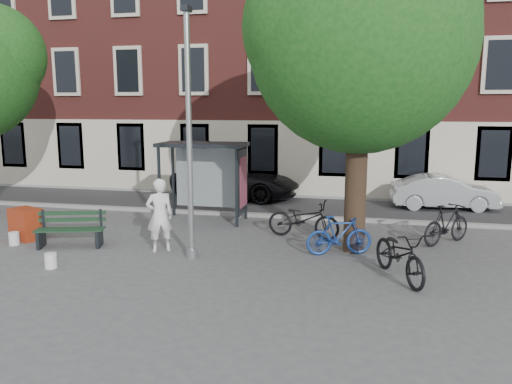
{
  "coord_description": "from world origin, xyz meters",
  "views": [
    {
      "loc": [
        4.22,
        -11.57,
        3.82
      ],
      "look_at": [
        1.22,
        2.03,
        1.4
      ],
      "focal_mm": 35.0,
      "sensor_mm": 36.0,
      "label": 1
    }
  ],
  "objects_px": {
    "car_silver": "(444,192)",
    "bench": "(71,231)",
    "lamppost": "(189,148)",
    "bike_d": "(447,224)",
    "bike_a": "(303,219)",
    "bike_b": "(339,235)",
    "red_stand": "(26,224)",
    "painter": "(160,215)",
    "bike_c": "(400,254)",
    "car_dark": "(236,180)",
    "notice_sign": "(352,207)",
    "bus_shelter": "(215,164)"
  },
  "relations": [
    {
      "from": "lamppost",
      "to": "bike_d",
      "type": "distance_m",
      "value": 7.4
    },
    {
      "from": "bike_b",
      "to": "car_dark",
      "type": "relative_size",
      "value": 0.33
    },
    {
      "from": "bus_shelter",
      "to": "notice_sign",
      "type": "distance_m",
      "value": 5.25
    },
    {
      "from": "bike_b",
      "to": "red_stand",
      "type": "distance_m",
      "value": 8.92
    },
    {
      "from": "bike_a",
      "to": "bike_b",
      "type": "height_order",
      "value": "bike_a"
    },
    {
      "from": "bus_shelter",
      "to": "bike_c",
      "type": "distance_m",
      "value": 7.41
    },
    {
      "from": "car_dark",
      "to": "car_silver",
      "type": "xyz_separation_m",
      "value": [
        8.17,
        -0.54,
        -0.11
      ]
    },
    {
      "from": "bench",
      "to": "bike_d",
      "type": "relative_size",
      "value": 1.01
    },
    {
      "from": "painter",
      "to": "bike_c",
      "type": "xyz_separation_m",
      "value": [
        6.05,
        -0.88,
        -0.4
      ]
    },
    {
      "from": "bike_c",
      "to": "car_dark",
      "type": "xyz_separation_m",
      "value": [
        -6.09,
        8.9,
        0.16
      ]
    },
    {
      "from": "lamppost",
      "to": "bike_b",
      "type": "relative_size",
      "value": 3.53
    },
    {
      "from": "car_dark",
      "to": "bike_d",
      "type": "bearing_deg",
      "value": -119.16
    },
    {
      "from": "bike_d",
      "to": "bike_b",
      "type": "bearing_deg",
      "value": 75.37
    },
    {
      "from": "bike_c",
      "to": "notice_sign",
      "type": "height_order",
      "value": "notice_sign"
    },
    {
      "from": "bike_b",
      "to": "red_stand",
      "type": "bearing_deg",
      "value": 73.21
    },
    {
      "from": "bike_a",
      "to": "car_dark",
      "type": "height_order",
      "value": "car_dark"
    },
    {
      "from": "bike_a",
      "to": "bike_b",
      "type": "distance_m",
      "value": 1.83
    },
    {
      "from": "car_dark",
      "to": "red_stand",
      "type": "relative_size",
      "value": 5.9
    },
    {
      "from": "bike_d",
      "to": "car_dark",
      "type": "bearing_deg",
      "value": 8.14
    },
    {
      "from": "red_stand",
      "to": "notice_sign",
      "type": "xyz_separation_m",
      "value": [
        9.2,
        0.86,
        0.73
      ]
    },
    {
      "from": "bike_a",
      "to": "car_silver",
      "type": "xyz_separation_m",
      "value": [
        4.6,
        5.32,
        0.07
      ]
    },
    {
      "from": "bike_a",
      "to": "bike_b",
      "type": "relative_size",
      "value": 1.24
    },
    {
      "from": "lamppost",
      "to": "car_dark",
      "type": "distance_m",
      "value": 8.71
    },
    {
      "from": "red_stand",
      "to": "lamppost",
      "type": "bearing_deg",
      "value": -7.44
    },
    {
      "from": "bike_a",
      "to": "notice_sign",
      "type": "bearing_deg",
      "value": -114.1
    },
    {
      "from": "painter",
      "to": "bike_a",
      "type": "relative_size",
      "value": 0.91
    },
    {
      "from": "bike_d",
      "to": "notice_sign",
      "type": "relative_size",
      "value": 1.12
    },
    {
      "from": "car_silver",
      "to": "notice_sign",
      "type": "bearing_deg",
      "value": 148.44
    },
    {
      "from": "bike_c",
      "to": "painter",
      "type": "bearing_deg",
      "value": 147.75
    },
    {
      "from": "car_silver",
      "to": "bench",
      "type": "bearing_deg",
      "value": 120.64
    },
    {
      "from": "bench",
      "to": "red_stand",
      "type": "bearing_deg",
      "value": 149.79
    },
    {
      "from": "car_silver",
      "to": "red_stand",
      "type": "xyz_separation_m",
      "value": [
        -12.41,
        -7.17,
        -0.18
      ]
    },
    {
      "from": "bike_a",
      "to": "bike_b",
      "type": "xyz_separation_m",
      "value": [
        1.11,
        -1.46,
        -0.05
      ]
    },
    {
      "from": "car_silver",
      "to": "lamppost",
      "type": "bearing_deg",
      "value": 133.19
    },
    {
      "from": "bus_shelter",
      "to": "bike_b",
      "type": "xyz_separation_m",
      "value": [
        4.24,
        -3.03,
        -1.4
      ]
    },
    {
      "from": "bike_a",
      "to": "bike_d",
      "type": "xyz_separation_m",
      "value": [
        3.98,
        0.23,
        0.0
      ]
    },
    {
      "from": "bike_a",
      "to": "car_dark",
      "type": "distance_m",
      "value": 6.87
    },
    {
      "from": "bike_b",
      "to": "lamppost",
      "type": "bearing_deg",
      "value": 87.19
    },
    {
      "from": "bike_b",
      "to": "bike_d",
      "type": "xyz_separation_m",
      "value": [
        2.87,
        1.69,
        0.05
      ]
    },
    {
      "from": "car_dark",
      "to": "car_silver",
      "type": "bearing_deg",
      "value": -86.18
    },
    {
      "from": "notice_sign",
      "to": "red_stand",
      "type": "bearing_deg",
      "value": -156.43
    },
    {
      "from": "bus_shelter",
      "to": "painter",
      "type": "distance_m",
      "value": 3.86
    },
    {
      "from": "bike_c",
      "to": "red_stand",
      "type": "relative_size",
      "value": 2.45
    },
    {
      "from": "painter",
      "to": "car_silver",
      "type": "relative_size",
      "value": 0.51
    },
    {
      "from": "bike_d",
      "to": "notice_sign",
      "type": "bearing_deg",
      "value": 69.92
    },
    {
      "from": "bench",
      "to": "bike_b",
      "type": "height_order",
      "value": "bike_b"
    },
    {
      "from": "bench",
      "to": "bike_a",
      "type": "height_order",
      "value": "bike_a"
    },
    {
      "from": "bike_a",
      "to": "red_stand",
      "type": "bearing_deg",
      "value": 114.2
    },
    {
      "from": "bike_c",
      "to": "red_stand",
      "type": "height_order",
      "value": "bike_c"
    },
    {
      "from": "painter",
      "to": "bike_b",
      "type": "height_order",
      "value": "painter"
    }
  ]
}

